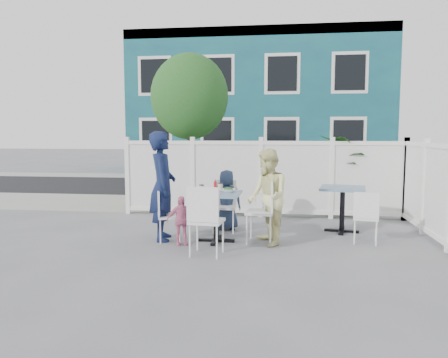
# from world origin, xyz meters

# --- Properties ---
(ground) EXTENTS (80.00, 80.00, 0.00)m
(ground) POSITION_xyz_m (0.00, 0.00, 0.00)
(ground) COLOR slate
(near_sidewalk) EXTENTS (24.00, 2.60, 0.01)m
(near_sidewalk) POSITION_xyz_m (0.00, 3.80, 0.01)
(near_sidewalk) COLOR gray
(near_sidewalk) RESTS_ON ground
(street) EXTENTS (24.00, 5.00, 0.01)m
(street) POSITION_xyz_m (0.00, 7.50, 0.00)
(street) COLOR black
(street) RESTS_ON ground
(far_sidewalk) EXTENTS (24.00, 1.60, 0.01)m
(far_sidewalk) POSITION_xyz_m (0.00, 10.60, 0.01)
(far_sidewalk) COLOR gray
(far_sidewalk) RESTS_ON ground
(building) EXTENTS (11.00, 6.00, 6.00)m
(building) POSITION_xyz_m (-0.50, 14.00, 3.00)
(building) COLOR #174A5A
(building) RESTS_ON ground
(fence_back) EXTENTS (5.86, 0.08, 1.60)m
(fence_back) POSITION_xyz_m (0.10, 2.40, 0.78)
(fence_back) COLOR white
(fence_back) RESTS_ON ground
(fence_right) EXTENTS (0.08, 3.66, 1.60)m
(fence_right) POSITION_xyz_m (3.00, 0.60, 0.78)
(fence_right) COLOR white
(fence_right) RESTS_ON ground
(tree) EXTENTS (1.80, 1.62, 3.59)m
(tree) POSITION_xyz_m (-1.60, 3.30, 2.59)
(tree) COLOR #382316
(tree) RESTS_ON ground
(utility_cabinet) EXTENTS (0.79, 0.58, 1.40)m
(utility_cabinet) POSITION_xyz_m (-2.80, 4.00, 0.70)
(utility_cabinet) COLOR gold
(utility_cabinet) RESTS_ON ground
(potted_shrub_a) EXTENTS (0.92, 0.92, 1.54)m
(potted_shrub_a) POSITION_xyz_m (-0.16, 3.10, 0.77)
(potted_shrub_a) COLOR #154518
(potted_shrub_a) RESTS_ON ground
(potted_shrub_b) EXTENTS (1.86, 1.96, 1.71)m
(potted_shrub_b) POSITION_xyz_m (1.97, 3.00, 0.85)
(potted_shrub_b) COLOR #154518
(potted_shrub_b) RESTS_ON ground
(main_table) EXTENTS (0.79, 0.79, 0.81)m
(main_table) POSITION_xyz_m (-0.51, 0.18, 0.63)
(main_table) COLOR slate
(main_table) RESTS_ON ground
(spare_table) EXTENTS (0.89, 0.89, 0.81)m
(spare_table) POSITION_xyz_m (1.61, 1.17, 0.63)
(spare_table) COLOR slate
(spare_table) RESTS_ON ground
(chair_left) EXTENTS (0.47, 0.48, 0.84)m
(chair_left) POSITION_xyz_m (-1.35, 0.10, 0.49)
(chair_left) COLOR white
(chair_left) RESTS_ON ground
(chair_right) EXTENTS (0.49, 0.51, 1.02)m
(chair_right) POSITION_xyz_m (0.29, 0.22, 0.59)
(chair_right) COLOR white
(chair_right) RESTS_ON ground
(chair_back) EXTENTS (0.43, 0.41, 0.91)m
(chair_back) POSITION_xyz_m (-0.48, 0.99, 0.53)
(chair_back) COLOR white
(chair_back) RESTS_ON ground
(chair_near) EXTENTS (0.50, 0.49, 1.02)m
(chair_near) POSITION_xyz_m (-0.54, -0.69, 0.59)
(chair_near) COLOR white
(chair_near) RESTS_ON ground
(chair_spare) EXTENTS (0.44, 0.43, 0.84)m
(chair_spare) POSITION_xyz_m (1.87, 0.34, 0.49)
(chair_spare) COLOR white
(chair_spare) RESTS_ON ground
(man) EXTENTS (0.56, 0.73, 1.79)m
(man) POSITION_xyz_m (-1.41, 0.20, 0.90)
(man) COLOR #101A3E
(man) RESTS_ON ground
(woman) EXTENTS (0.80, 0.89, 1.52)m
(woman) POSITION_xyz_m (0.32, 0.11, 0.76)
(woman) COLOR #EBE55C
(woman) RESTS_ON ground
(boy) EXTENTS (0.60, 0.47, 1.10)m
(boy) POSITION_xyz_m (-0.45, 1.10, 0.55)
(boy) COLOR #212F4A
(boy) RESTS_ON ground
(toddler) EXTENTS (0.50, 0.34, 0.78)m
(toddler) POSITION_xyz_m (-1.03, -0.10, 0.39)
(toddler) COLOR pink
(toddler) RESTS_ON ground
(plate_main) EXTENTS (0.25, 0.25, 0.02)m
(plate_main) POSITION_xyz_m (-0.55, -0.00, 0.82)
(plate_main) COLOR white
(plate_main) RESTS_ON main_table
(plate_side) EXTENTS (0.20, 0.20, 0.01)m
(plate_side) POSITION_xyz_m (-0.67, 0.27, 0.82)
(plate_side) COLOR white
(plate_side) RESTS_ON main_table
(salad_bowl) EXTENTS (0.22, 0.22, 0.05)m
(salad_bowl) POSITION_xyz_m (-0.32, 0.21, 0.84)
(salad_bowl) COLOR white
(salad_bowl) RESTS_ON main_table
(coffee_cup_a) EXTENTS (0.08, 0.08, 0.12)m
(coffee_cup_a) POSITION_xyz_m (-0.74, 0.13, 0.87)
(coffee_cup_a) COLOR beige
(coffee_cup_a) RESTS_ON main_table
(coffee_cup_b) EXTENTS (0.08, 0.08, 0.11)m
(coffee_cup_b) POSITION_xyz_m (-0.48, 0.42, 0.87)
(coffee_cup_b) COLOR beige
(coffee_cup_b) RESTS_ON main_table
(ketchup_bottle) EXTENTS (0.05, 0.05, 0.16)m
(ketchup_bottle) POSITION_xyz_m (-0.53, 0.22, 0.89)
(ketchup_bottle) COLOR red
(ketchup_bottle) RESTS_ON main_table
(salt_shaker) EXTENTS (0.03, 0.03, 0.07)m
(salt_shaker) POSITION_xyz_m (-0.58, 0.44, 0.84)
(salt_shaker) COLOR white
(salt_shaker) RESTS_ON main_table
(pepper_shaker) EXTENTS (0.03, 0.03, 0.07)m
(pepper_shaker) POSITION_xyz_m (-0.55, 0.46, 0.84)
(pepper_shaker) COLOR black
(pepper_shaker) RESTS_ON main_table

